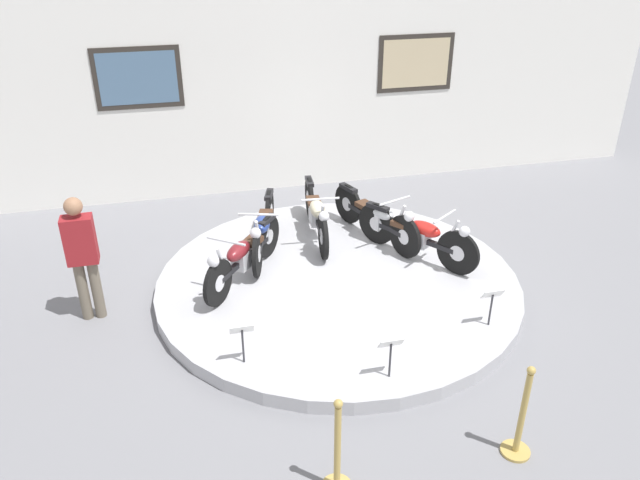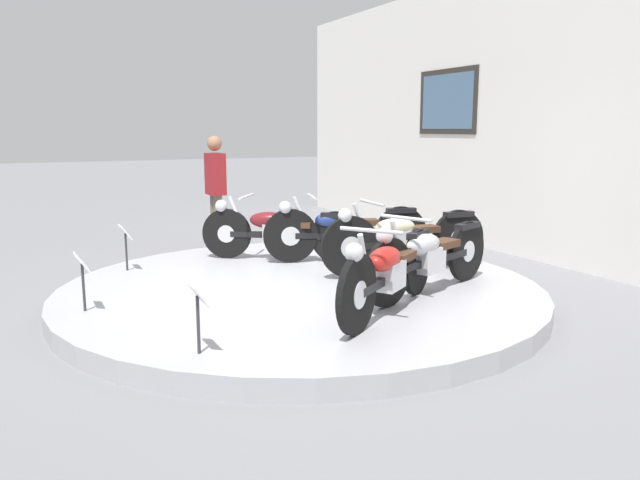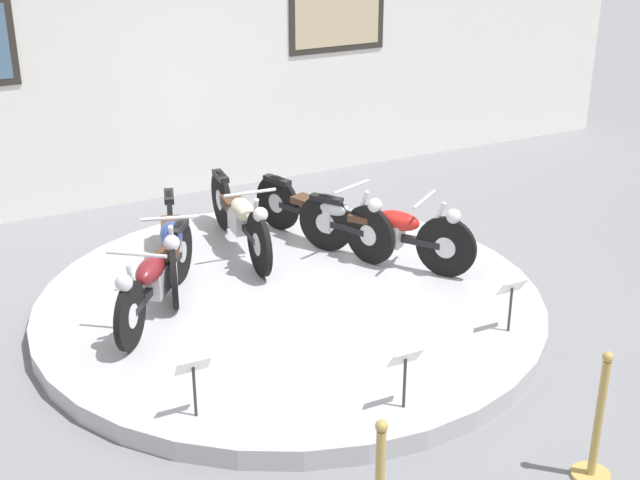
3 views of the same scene
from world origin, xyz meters
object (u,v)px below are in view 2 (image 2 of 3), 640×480
at_px(motorcycle_silver, 428,255).
at_px(info_placard_front_right, 197,303).
at_px(info_placard_front_centre, 82,270).
at_px(visitor_standing, 216,186).
at_px(info_placard_front_left, 126,238).
at_px(motorcycle_maroon, 277,230).
at_px(motorcycle_cream, 403,237).
at_px(motorcycle_blue, 343,229).
at_px(motorcycle_red, 389,270).

xyz_separation_m(motorcycle_silver, info_placard_front_right, (0.61, -2.42, -0.01)).
bearing_deg(info_placard_front_centre, motorcycle_silver, 74.28).
bearing_deg(visitor_standing, info_placard_front_right, -18.74).
bearing_deg(motorcycle_silver, visitor_standing, -168.08).
height_order(info_placard_front_left, visitor_standing, visitor_standing).
bearing_deg(motorcycle_maroon, motorcycle_cream, 38.43).
height_order(motorcycle_maroon, motorcycle_blue, motorcycle_blue).
xyz_separation_m(motorcycle_silver, info_placard_front_centre, (-0.85, -3.02, -0.01)).
bearing_deg(motorcycle_maroon, motorcycle_silver, 18.36).
bearing_deg(motorcycle_blue, motorcycle_red, -18.39).
xyz_separation_m(motorcycle_silver, visitor_standing, (-4.01, -0.85, 0.37)).
height_order(motorcycle_silver, motorcycle_red, motorcycle_red).
distance_m(motorcycle_cream, motorcycle_red, 1.57).
relative_size(motorcycle_blue, motorcycle_silver, 1.03).
xyz_separation_m(motorcycle_maroon, motorcycle_blue, (0.39, 0.69, 0.01)).
distance_m(info_placard_front_left, info_placard_front_centre, 1.58).
distance_m(info_placard_front_centre, info_placard_front_right, 1.58).
relative_size(motorcycle_blue, info_placard_front_right, 3.76).
bearing_deg(visitor_standing, motorcycle_blue, 20.10).
distance_m(motorcycle_silver, info_placard_front_centre, 3.14).
height_order(motorcycle_maroon, info_placard_front_right, motorcycle_maroon).
bearing_deg(visitor_standing, motorcycle_cream, 19.71).
xyz_separation_m(motorcycle_cream, info_placard_front_right, (1.47, -2.70, -0.03)).
relative_size(motorcycle_maroon, visitor_standing, 0.98).
bearing_deg(motorcycle_silver, info_placard_front_left, -133.76).
xyz_separation_m(motorcycle_cream, motorcycle_red, (1.24, -0.98, -0.01)).
bearing_deg(motorcycle_silver, info_placard_front_right, -75.74).
bearing_deg(motorcycle_maroon, motorcycle_red, 0.01).
height_order(motorcycle_blue, motorcycle_red, motorcycle_blue).
height_order(info_placard_front_right, visitor_standing, visitor_standing).
relative_size(info_placard_front_centre, info_placard_front_right, 1.00).
bearing_deg(motorcycle_red, info_placard_front_left, -147.39).
relative_size(motorcycle_red, info_placard_front_centre, 3.23).
relative_size(motorcycle_blue, motorcycle_red, 1.16).
distance_m(info_placard_front_left, visitor_standing, 2.34).
xyz_separation_m(motorcycle_blue, visitor_standing, (-2.31, -0.85, 0.36)).
distance_m(motorcycle_blue, motorcycle_cream, 0.89).
relative_size(motorcycle_red, visitor_standing, 1.01).
bearing_deg(motorcycle_blue, motorcycle_cream, 18.63).
distance_m(motorcycle_maroon, motorcycle_silver, 2.20).
distance_m(info_placard_front_left, info_placard_front_right, 2.93).
bearing_deg(motorcycle_silver, motorcycle_cream, 161.56).
bearing_deg(info_placard_front_left, motorcycle_silver, 46.24).
bearing_deg(info_placard_front_centre, info_placard_front_left, 157.57).
distance_m(motorcycle_blue, motorcycle_red, 2.19).
xyz_separation_m(info_placard_front_centre, visitor_standing, (-3.16, 2.17, 0.38)).
relative_size(motorcycle_cream, info_placard_front_left, 3.93).
height_order(motorcycle_red, visitor_standing, visitor_standing).
relative_size(motorcycle_maroon, motorcycle_blue, 0.83).
height_order(motorcycle_blue, motorcycle_cream, motorcycle_cream).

